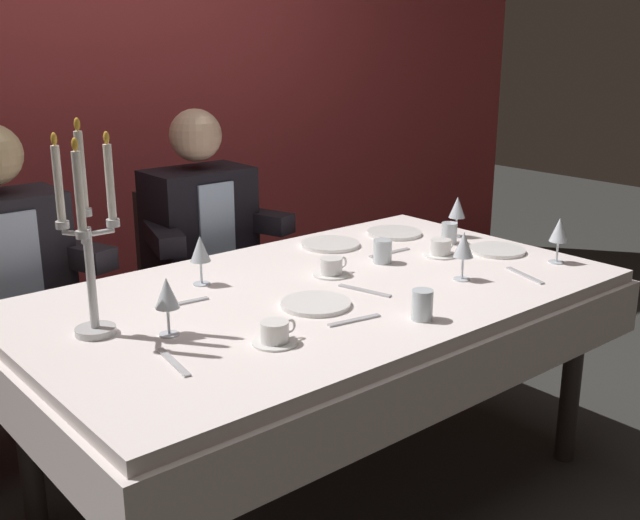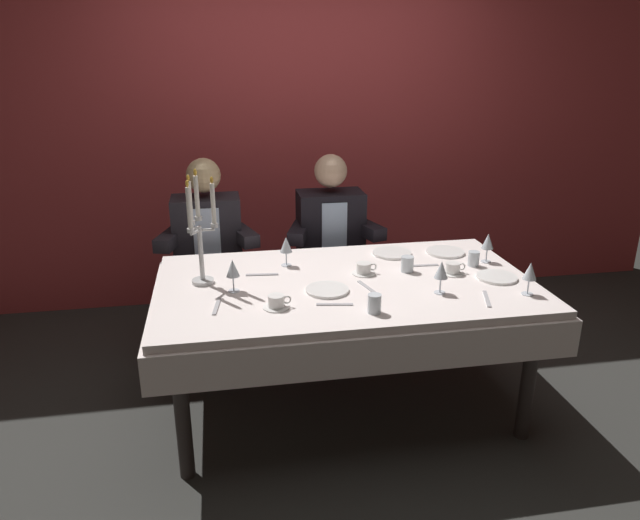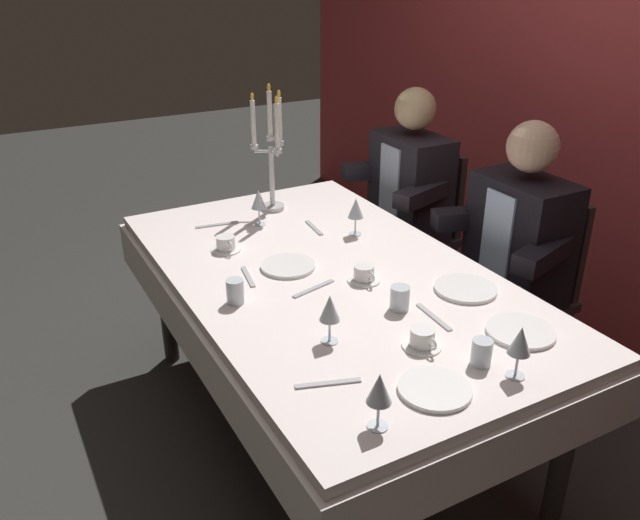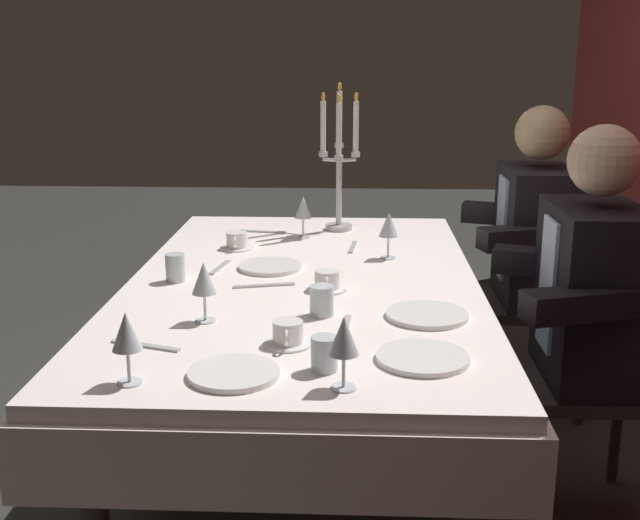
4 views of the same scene
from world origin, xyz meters
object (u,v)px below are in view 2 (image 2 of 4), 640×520
coffee_cup_2 (277,302)px  seated_diner_0 (208,238)px  dinner_plate_0 (497,277)px  wine_glass_0 (286,245)px  water_tumbler_2 (474,259)px  coffee_cup_1 (453,269)px  candelabra (200,234)px  water_tumbler_0 (407,264)px  wine_glass_1 (233,269)px  wine_glass_2 (488,242)px  coffee_cup_0 (364,269)px  dining_table (345,302)px  dinner_plate_2 (327,290)px  wine_glass_4 (441,271)px  wine_glass_3 (530,272)px  dinner_plate_1 (445,252)px  seated_diner_1 (330,231)px  water_tumbler_1 (374,304)px  dinner_plate_3 (392,253)px

coffee_cup_2 → seated_diner_0: 1.20m
dinner_plate_0 → wine_glass_0: size_ratio=1.26×
water_tumbler_2 → coffee_cup_1: water_tumbler_2 is taller
dinner_plate_0 → coffee_cup_1: coffee_cup_1 is taller
candelabra → water_tumbler_0: candelabra is taller
candelabra → water_tumbler_2: size_ratio=7.20×
wine_glass_0 → wine_glass_1: size_ratio=1.00×
dinner_plate_0 → wine_glass_1: wine_glass_1 is taller
wine_glass_2 → coffee_cup_0: wine_glass_2 is taller
dining_table → dinner_plate_2: 0.21m
dining_table → wine_glass_1: bearing=-176.1°
coffee_cup_1 → seated_diner_0: bearing=145.4°
wine_glass_4 → wine_glass_3: bearing=-12.4°
dinner_plate_1 → dinner_plate_0: bearing=-75.5°
wine_glass_1 → coffee_cup_0: bearing=9.8°
wine_glass_0 → water_tumbler_0: bearing=-18.2°
candelabra → coffee_cup_2: 0.55m
dinner_plate_0 → seated_diner_1: 1.20m
wine_glass_4 → coffee_cup_0: 0.44m
seated_diner_0 → water_tumbler_0: bearing=-37.7°
candelabra → wine_glass_3: 1.61m
wine_glass_0 → wine_glass_2: size_ratio=1.00×
wine_glass_1 → wine_glass_2: size_ratio=1.00×
seated_diner_0 → wine_glass_0: bearing=-54.8°
coffee_cup_2 → dinner_plate_0: bearing=8.1°
wine_glass_4 → wine_glass_0: bearing=143.2°
candelabra → water_tumbler_1: candelabra is taller
wine_glass_4 → coffee_cup_1: wine_glass_4 is taller
wine_glass_2 → water_tumbler_2: size_ratio=2.02×
dinner_plate_3 → wine_glass_2: size_ratio=1.37×
wine_glass_2 → seated_diner_0: (-1.53, 0.74, -0.12)m
dinner_plate_2 → water_tumbler_0: bearing=22.3°
dinner_plate_2 → wine_glass_3: size_ratio=1.29×
wine_glass_4 → water_tumbler_1: size_ratio=1.86×
dinner_plate_1 → water_tumbler_0: water_tumbler_0 is taller
candelabra → water_tumbler_2: (1.45, 0.00, -0.22)m
water_tumbler_1 → wine_glass_4: bearing=23.7°
candelabra → wine_glass_0: candelabra is taller
water_tumbler_0 → water_tumbler_1: water_tumbler_1 is taller
dinner_plate_3 → wine_glass_1: (-0.92, -0.40, 0.11)m
dining_table → coffee_cup_1: 0.60m
candelabra → wine_glass_2: 1.56m
wine_glass_1 → water_tumbler_1: size_ratio=1.86×
dinner_plate_1 → coffee_cup_1: coffee_cup_1 is taller
dinner_plate_3 → coffee_cup_1: bearing=-58.0°
wine_glass_0 → water_tumbler_2: wine_glass_0 is taller
wine_glass_1 → coffee_cup_2: size_ratio=1.24×
dining_table → dinner_plate_0: bearing=-7.7°
wine_glass_3 → dinner_plate_3: bearing=124.5°
dinner_plate_1 → wine_glass_0: 0.94m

